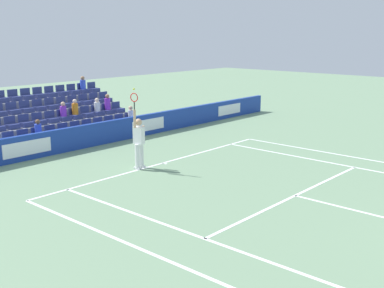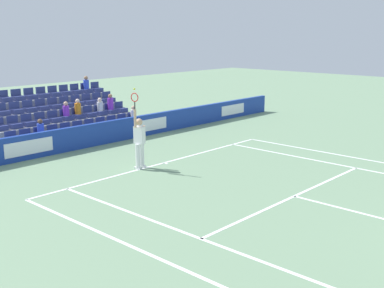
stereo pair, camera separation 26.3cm
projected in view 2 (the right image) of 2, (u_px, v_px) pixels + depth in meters
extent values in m
cube|color=white|center=(164.00, 163.00, 17.96)|extent=(10.97, 0.10, 0.01)
cube|color=white|center=(294.00, 196.00, 14.34)|extent=(8.23, 0.10, 0.01)
cube|color=white|center=(216.00, 244.00, 11.09)|extent=(0.10, 11.89, 0.01)
cube|color=white|center=(368.00, 170.00, 16.99)|extent=(0.10, 11.89, 0.01)
cube|color=white|center=(174.00, 265.00, 10.11)|extent=(0.10, 11.89, 0.01)
cube|color=white|center=(384.00, 163.00, 17.97)|extent=(0.10, 11.89, 0.01)
cube|color=white|center=(166.00, 163.00, 17.90)|extent=(0.10, 0.20, 0.01)
cube|color=#193899|center=(95.00, 134.00, 20.58)|extent=(24.69, 0.20, 0.96)
cube|color=white|center=(233.00, 110.00, 27.15)|extent=(1.98, 0.01, 0.54)
cube|color=white|center=(151.00, 125.00, 22.72)|extent=(1.98, 0.01, 0.54)
cube|color=white|center=(29.00, 147.00, 18.30)|extent=(1.98, 0.01, 0.54)
cylinder|color=white|center=(142.00, 155.00, 17.27)|extent=(0.16, 0.16, 0.90)
cylinder|color=white|center=(138.00, 157.00, 17.07)|extent=(0.16, 0.16, 0.90)
cube|color=white|center=(142.00, 166.00, 17.37)|extent=(0.17, 0.28, 0.08)
cube|color=white|center=(138.00, 168.00, 17.16)|extent=(0.17, 0.28, 0.08)
cube|color=white|center=(139.00, 135.00, 17.00)|extent=(0.29, 0.40, 0.60)
sphere|color=#D3A884|center=(139.00, 122.00, 16.90)|extent=(0.24, 0.24, 0.24)
cylinder|color=#D3A884|center=(135.00, 119.00, 16.68)|extent=(0.09, 0.09, 0.62)
cylinder|color=#D3A884|center=(144.00, 133.00, 17.16)|extent=(0.09, 0.09, 0.56)
cylinder|color=black|center=(135.00, 106.00, 16.58)|extent=(0.04, 0.04, 0.28)
torus|color=red|center=(135.00, 97.00, 16.52)|extent=(0.10, 0.31, 0.31)
sphere|color=#D1E533|center=(134.00, 89.00, 16.45)|extent=(0.07, 0.07, 0.07)
cube|color=gray|center=(80.00, 137.00, 21.35)|extent=(6.82, 0.95, 0.42)
cube|color=navy|center=(134.00, 121.00, 23.51)|extent=(0.48, 0.44, 0.20)
cube|color=navy|center=(132.00, 115.00, 23.58)|extent=(0.48, 0.04, 0.30)
cube|color=navy|center=(124.00, 123.00, 23.06)|extent=(0.48, 0.44, 0.20)
cube|color=navy|center=(121.00, 117.00, 23.14)|extent=(0.48, 0.04, 0.30)
cube|color=navy|center=(114.00, 124.00, 22.62)|extent=(0.48, 0.44, 0.20)
cube|color=navy|center=(111.00, 118.00, 22.69)|extent=(0.48, 0.04, 0.30)
cube|color=navy|center=(103.00, 126.00, 22.17)|extent=(0.48, 0.44, 0.20)
cube|color=navy|center=(100.00, 120.00, 22.25)|extent=(0.48, 0.04, 0.30)
cube|color=navy|center=(92.00, 128.00, 21.73)|extent=(0.48, 0.44, 0.20)
cube|color=navy|center=(89.00, 122.00, 21.80)|extent=(0.48, 0.04, 0.30)
cube|color=navy|center=(80.00, 130.00, 21.28)|extent=(0.48, 0.44, 0.20)
cube|color=navy|center=(77.00, 124.00, 21.36)|extent=(0.48, 0.04, 0.30)
cube|color=navy|center=(68.00, 132.00, 20.84)|extent=(0.48, 0.44, 0.20)
cube|color=navy|center=(65.00, 126.00, 20.92)|extent=(0.48, 0.04, 0.30)
cube|color=navy|center=(55.00, 134.00, 20.40)|extent=(0.48, 0.44, 0.20)
cube|color=navy|center=(52.00, 128.00, 20.47)|extent=(0.48, 0.04, 0.30)
cube|color=navy|center=(42.00, 137.00, 19.95)|extent=(0.48, 0.44, 0.20)
cube|color=navy|center=(39.00, 130.00, 20.03)|extent=(0.48, 0.04, 0.30)
cube|color=navy|center=(28.00, 139.00, 19.51)|extent=(0.48, 0.44, 0.20)
cube|color=navy|center=(25.00, 132.00, 19.58)|extent=(0.48, 0.04, 0.30)
cube|color=navy|center=(13.00, 142.00, 19.06)|extent=(0.48, 0.44, 0.20)
cube|color=navy|center=(10.00, 135.00, 19.14)|extent=(0.48, 0.04, 0.30)
cube|color=gray|center=(68.00, 130.00, 21.93)|extent=(6.82, 0.95, 0.84)
cube|color=navy|center=(121.00, 110.00, 24.04)|extent=(0.48, 0.44, 0.20)
cube|color=navy|center=(119.00, 105.00, 24.12)|extent=(0.48, 0.04, 0.30)
cube|color=navy|center=(111.00, 112.00, 23.60)|extent=(0.48, 0.44, 0.20)
cube|color=navy|center=(109.00, 106.00, 23.67)|extent=(0.48, 0.04, 0.30)
cube|color=navy|center=(101.00, 113.00, 23.15)|extent=(0.48, 0.44, 0.20)
cube|color=navy|center=(98.00, 107.00, 23.23)|extent=(0.48, 0.04, 0.30)
cube|color=navy|center=(90.00, 115.00, 22.71)|extent=(0.48, 0.44, 0.20)
cube|color=navy|center=(87.00, 109.00, 22.78)|extent=(0.48, 0.04, 0.30)
cube|color=navy|center=(79.00, 116.00, 22.26)|extent=(0.48, 0.44, 0.20)
cube|color=navy|center=(76.00, 110.00, 22.34)|extent=(0.48, 0.04, 0.30)
cube|color=navy|center=(67.00, 118.00, 21.82)|extent=(0.48, 0.44, 0.20)
cube|color=navy|center=(64.00, 112.00, 21.89)|extent=(0.48, 0.04, 0.30)
cube|color=navy|center=(55.00, 120.00, 21.37)|extent=(0.48, 0.44, 0.20)
cube|color=navy|center=(52.00, 114.00, 21.45)|extent=(0.48, 0.04, 0.30)
cube|color=navy|center=(42.00, 122.00, 20.93)|extent=(0.48, 0.44, 0.20)
cube|color=navy|center=(39.00, 115.00, 21.00)|extent=(0.48, 0.04, 0.30)
cube|color=navy|center=(29.00, 124.00, 20.48)|extent=(0.48, 0.44, 0.20)
cube|color=navy|center=(26.00, 117.00, 20.56)|extent=(0.48, 0.04, 0.30)
cube|color=navy|center=(15.00, 126.00, 20.04)|extent=(0.48, 0.44, 0.20)
cube|color=navy|center=(12.00, 119.00, 20.12)|extent=(0.48, 0.04, 0.30)
cube|color=navy|center=(1.00, 128.00, 19.60)|extent=(0.48, 0.44, 0.20)
cube|color=gray|center=(56.00, 122.00, 22.51)|extent=(6.82, 0.95, 1.26)
cube|color=navy|center=(109.00, 100.00, 24.57)|extent=(0.48, 0.44, 0.20)
cube|color=navy|center=(106.00, 94.00, 24.65)|extent=(0.48, 0.04, 0.30)
cube|color=navy|center=(99.00, 101.00, 24.13)|extent=(0.48, 0.44, 0.20)
cube|color=navy|center=(96.00, 96.00, 24.20)|extent=(0.48, 0.04, 0.30)
cube|color=navy|center=(89.00, 102.00, 23.68)|extent=(0.48, 0.44, 0.20)
cube|color=navy|center=(86.00, 97.00, 23.76)|extent=(0.48, 0.04, 0.30)
cube|color=navy|center=(78.00, 104.00, 23.24)|extent=(0.48, 0.44, 0.20)
cube|color=navy|center=(75.00, 98.00, 23.31)|extent=(0.48, 0.04, 0.30)
cube|color=navy|center=(67.00, 105.00, 22.79)|extent=(0.48, 0.44, 0.20)
cube|color=navy|center=(64.00, 99.00, 22.87)|extent=(0.48, 0.04, 0.30)
cube|color=navy|center=(55.00, 107.00, 22.35)|extent=(0.48, 0.44, 0.20)
cube|color=navy|center=(52.00, 101.00, 22.43)|extent=(0.48, 0.04, 0.30)
cube|color=navy|center=(43.00, 108.00, 21.91)|extent=(0.48, 0.44, 0.20)
cube|color=navy|center=(40.00, 102.00, 21.98)|extent=(0.48, 0.04, 0.30)
cube|color=navy|center=(30.00, 110.00, 21.46)|extent=(0.48, 0.44, 0.20)
cube|color=navy|center=(27.00, 104.00, 21.54)|extent=(0.48, 0.04, 0.30)
cube|color=navy|center=(17.00, 111.00, 21.02)|extent=(0.48, 0.44, 0.20)
cube|color=navy|center=(14.00, 105.00, 21.09)|extent=(0.48, 0.04, 0.30)
cube|color=navy|center=(3.00, 113.00, 20.57)|extent=(0.48, 0.44, 0.20)
cube|color=navy|center=(0.00, 107.00, 20.65)|extent=(0.48, 0.04, 0.30)
cube|color=gray|center=(44.00, 115.00, 23.09)|extent=(6.82, 0.95, 1.68)
cube|color=navy|center=(97.00, 90.00, 25.11)|extent=(0.48, 0.44, 0.20)
cube|color=navy|center=(95.00, 85.00, 25.18)|extent=(0.48, 0.04, 0.30)
cube|color=navy|center=(87.00, 91.00, 24.66)|extent=(0.48, 0.44, 0.20)
cube|color=navy|center=(85.00, 86.00, 24.74)|extent=(0.48, 0.04, 0.30)
cube|color=navy|center=(77.00, 92.00, 24.22)|extent=(0.48, 0.44, 0.20)
cube|color=navy|center=(74.00, 87.00, 24.29)|extent=(0.48, 0.04, 0.30)
cube|color=navy|center=(66.00, 93.00, 23.77)|extent=(0.48, 0.44, 0.20)
cube|color=navy|center=(63.00, 88.00, 23.85)|extent=(0.48, 0.04, 0.30)
cube|color=navy|center=(55.00, 94.00, 23.33)|extent=(0.48, 0.44, 0.20)
cube|color=navy|center=(52.00, 89.00, 23.40)|extent=(0.48, 0.04, 0.30)
cube|color=navy|center=(43.00, 96.00, 22.88)|extent=(0.48, 0.44, 0.20)
cube|color=navy|center=(40.00, 90.00, 22.96)|extent=(0.48, 0.04, 0.30)
cube|color=navy|center=(31.00, 97.00, 22.44)|extent=(0.48, 0.44, 0.20)
cube|color=navy|center=(28.00, 91.00, 22.51)|extent=(0.48, 0.04, 0.30)
cube|color=navy|center=(18.00, 98.00, 21.99)|extent=(0.48, 0.44, 0.20)
cube|color=navy|center=(16.00, 92.00, 22.07)|extent=(0.48, 0.04, 0.30)
cube|color=navy|center=(5.00, 100.00, 21.55)|extent=(0.48, 0.44, 0.20)
cube|color=navy|center=(3.00, 94.00, 21.63)|extent=(0.48, 0.04, 0.30)
cylinder|color=purple|center=(110.00, 104.00, 23.54)|extent=(0.28, 0.28, 0.55)
sphere|color=#9E7251|center=(110.00, 96.00, 23.46)|extent=(0.20, 0.20, 0.20)
cylinder|color=orange|center=(78.00, 109.00, 22.22)|extent=(0.28, 0.28, 0.50)
sphere|color=beige|center=(77.00, 101.00, 22.14)|extent=(0.20, 0.20, 0.20)
cylinder|color=white|center=(100.00, 106.00, 23.11)|extent=(0.28, 0.28, 0.43)
sphere|color=beige|center=(100.00, 100.00, 23.04)|extent=(0.20, 0.20, 0.20)
cylinder|color=white|center=(134.00, 114.00, 23.47)|extent=(0.28, 0.28, 0.43)
sphere|color=#D3A884|center=(133.00, 108.00, 23.40)|extent=(0.20, 0.20, 0.20)
cylinder|color=purple|center=(66.00, 111.00, 21.78)|extent=(0.28, 0.28, 0.44)
sphere|color=#D3A884|center=(66.00, 104.00, 21.71)|extent=(0.20, 0.20, 0.20)
cylinder|color=blue|center=(86.00, 84.00, 24.62)|extent=(0.28, 0.28, 0.45)
sphere|color=#9E7251|center=(86.00, 78.00, 24.55)|extent=(0.20, 0.20, 0.20)
cylinder|color=blue|center=(41.00, 129.00, 19.91)|extent=(0.28, 0.28, 0.44)
sphere|color=brown|center=(40.00, 121.00, 19.84)|extent=(0.20, 0.20, 0.20)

